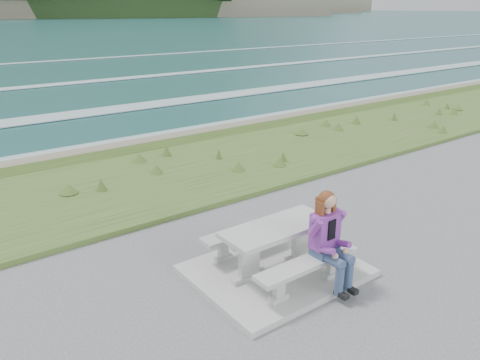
# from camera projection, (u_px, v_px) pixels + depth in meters

# --- Properties ---
(concrete_slab) EXTENTS (2.60, 2.10, 0.10)m
(concrete_slab) POSITION_uv_depth(u_px,v_px,m) (276.00, 270.00, 7.52)
(concrete_slab) COLOR #9B9C97
(concrete_slab) RESTS_ON ground
(picnic_table) EXTENTS (1.80, 0.75, 0.75)m
(picnic_table) POSITION_uv_depth(u_px,v_px,m) (277.00, 235.00, 7.30)
(picnic_table) COLOR #9B9C97
(picnic_table) RESTS_ON concrete_slab
(bench_landward) EXTENTS (1.80, 0.35, 0.45)m
(bench_landward) POSITION_uv_depth(u_px,v_px,m) (307.00, 267.00, 6.86)
(bench_landward) COLOR #9B9C97
(bench_landward) RESTS_ON concrete_slab
(bench_seaward) EXTENTS (1.80, 0.35, 0.45)m
(bench_seaward) POSITION_uv_depth(u_px,v_px,m) (249.00, 232.00, 7.91)
(bench_seaward) COLOR #9B9C97
(bench_seaward) RESTS_ON concrete_slab
(grass_verge) EXTENTS (160.00, 4.50, 0.22)m
(grass_verge) POSITION_uv_depth(u_px,v_px,m) (141.00, 184.00, 11.32)
(grass_verge) COLOR #30511E
(grass_verge) RESTS_ON ground
(shore_drop) EXTENTS (160.00, 0.80, 2.20)m
(shore_drop) POSITION_uv_depth(u_px,v_px,m) (98.00, 156.00, 13.51)
(shore_drop) COLOR #655D4C
(shore_drop) RESTS_ON ground
(headland_range) EXTENTS (729.83, 363.95, 183.92)m
(headland_range) POSITION_uv_depth(u_px,v_px,m) (146.00, 0.00, 410.88)
(headland_range) COLOR #655D4C
(headland_range) RESTS_ON ground
(seated_woman) EXTENTS (0.43, 0.75, 1.46)m
(seated_woman) POSITION_uv_depth(u_px,v_px,m) (332.00, 253.00, 6.88)
(seated_woman) COLOR navy
(seated_woman) RESTS_ON concrete_slab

